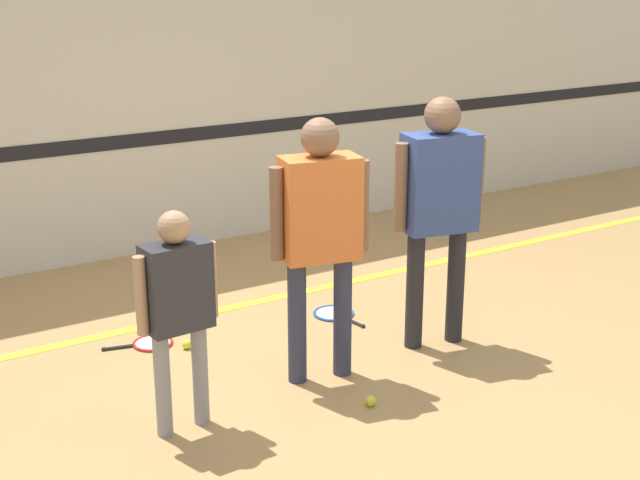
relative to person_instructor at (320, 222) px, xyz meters
The scene contains 11 objects.
ground_plane 1.04m from the person_instructor, 18.62° to the right, with size 16.00×16.00×0.00m, color tan.
wall_back 3.04m from the person_instructor, 85.73° to the left, with size 16.00×0.07×3.20m.
floor_stripe 1.70m from the person_instructor, 80.60° to the left, with size 14.40×0.10×0.01m.
person_instructor is the anchor object (origin of this frame).
person_student_left 1.03m from the person_instructor, behind, with size 0.48×0.22×1.27m.
person_student_right 0.94m from the person_instructor, ahead, with size 0.63×0.35×1.69m.
racket_spare_on_floor 1.62m from the person_instructor, 125.23° to the left, with size 0.50×0.33×0.03m.
racket_second_spare 1.44m from the person_instructor, 51.88° to the left, with size 0.34×0.51×0.03m.
tennis_ball_near_instructor 1.10m from the person_instructor, 84.29° to the right, with size 0.07×0.07×0.07m, color #CCE038.
tennis_ball_by_spare_racket 1.40m from the person_instructor, 122.95° to the left, with size 0.07×0.07×0.07m, color #CCE038.
tennis_ball_stray_left 1.00m from the person_instructor, 15.84° to the left, with size 0.07×0.07×0.07m, color #CCE038.
Camera 1 is at (-2.92, -4.25, 2.51)m, focal length 50.00 mm.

